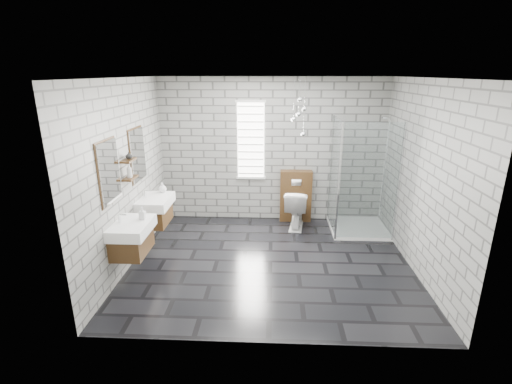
# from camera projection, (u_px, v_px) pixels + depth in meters

# --- Properties ---
(floor) EXTENTS (4.20, 3.60, 0.02)m
(floor) POSITION_uv_depth(u_px,v_px,m) (270.00, 262.00, 5.69)
(floor) COLOR black
(floor) RESTS_ON ground
(ceiling) EXTENTS (4.20, 3.60, 0.02)m
(ceiling) POSITION_uv_depth(u_px,v_px,m) (273.00, 77.00, 4.85)
(ceiling) COLOR white
(ceiling) RESTS_ON wall_back
(wall_back) EXTENTS (4.20, 0.02, 2.70)m
(wall_back) POSITION_uv_depth(u_px,v_px,m) (272.00, 151.00, 6.99)
(wall_back) COLOR gray
(wall_back) RESTS_ON floor
(wall_front) EXTENTS (4.20, 0.02, 2.70)m
(wall_front) POSITION_uv_depth(u_px,v_px,m) (270.00, 228.00, 3.55)
(wall_front) COLOR gray
(wall_front) RESTS_ON floor
(wall_left) EXTENTS (0.02, 3.60, 2.70)m
(wall_left) POSITION_uv_depth(u_px,v_px,m) (126.00, 175.00, 5.36)
(wall_left) COLOR gray
(wall_left) RESTS_ON floor
(wall_right) EXTENTS (0.02, 3.60, 2.70)m
(wall_right) POSITION_uv_depth(u_px,v_px,m) (422.00, 179.00, 5.18)
(wall_right) COLOR gray
(wall_right) RESTS_ON floor
(vanity_left) EXTENTS (0.47, 0.70, 1.57)m
(vanity_left) POSITION_uv_depth(u_px,v_px,m) (129.00, 229.00, 4.99)
(vanity_left) COLOR #4A3016
(vanity_left) RESTS_ON wall_left
(vanity_right) EXTENTS (0.47, 0.70, 1.57)m
(vanity_right) POSITION_uv_depth(u_px,v_px,m) (153.00, 203.00, 5.98)
(vanity_right) COLOR #4A3016
(vanity_right) RESTS_ON wall_left
(shelf_lower) EXTENTS (0.14, 0.30, 0.03)m
(shelf_lower) POSITION_uv_depth(u_px,v_px,m) (130.00, 178.00, 5.32)
(shelf_lower) COLOR #4A3016
(shelf_lower) RESTS_ON wall_left
(shelf_upper) EXTENTS (0.14, 0.30, 0.03)m
(shelf_upper) POSITION_uv_depth(u_px,v_px,m) (128.00, 160.00, 5.24)
(shelf_upper) COLOR #4A3016
(shelf_upper) RESTS_ON wall_left
(window) EXTENTS (0.56, 0.05, 1.48)m
(window) POSITION_uv_depth(u_px,v_px,m) (251.00, 141.00, 6.92)
(window) COLOR white
(window) RESTS_ON wall_back
(cistern_panel) EXTENTS (0.60, 0.20, 1.00)m
(cistern_panel) POSITION_uv_depth(u_px,v_px,m) (296.00, 196.00, 7.13)
(cistern_panel) COLOR #4A3016
(cistern_panel) RESTS_ON floor
(flush_plate) EXTENTS (0.18, 0.01, 0.12)m
(flush_plate) POSITION_uv_depth(u_px,v_px,m) (296.00, 183.00, 6.94)
(flush_plate) COLOR silver
(flush_plate) RESTS_ON cistern_panel
(shower_enclosure) EXTENTS (1.00, 1.00, 2.03)m
(shower_enclosure) POSITION_uv_depth(u_px,v_px,m) (356.00, 206.00, 6.59)
(shower_enclosure) COLOR white
(shower_enclosure) RESTS_ON floor
(pendant_cluster) EXTENTS (0.27, 0.22, 0.99)m
(pendant_cluster) POSITION_uv_depth(u_px,v_px,m) (300.00, 115.00, 6.33)
(pendant_cluster) COLOR silver
(pendant_cluster) RESTS_ON ceiling
(toilet) EXTENTS (0.50, 0.76, 0.73)m
(toilet) POSITION_uv_depth(u_px,v_px,m) (296.00, 208.00, 6.86)
(toilet) COLOR white
(toilet) RESTS_ON floor
(soap_bottle_a) EXTENTS (0.08, 0.08, 0.17)m
(soap_bottle_a) POSITION_uv_depth(u_px,v_px,m) (142.00, 213.00, 5.05)
(soap_bottle_a) COLOR #B2B2B2
(soap_bottle_a) RESTS_ON vanity_left
(soap_bottle_b) EXTENTS (0.14, 0.14, 0.17)m
(soap_bottle_b) POSITION_uv_depth(u_px,v_px,m) (162.00, 188.00, 6.18)
(soap_bottle_b) COLOR #B2B2B2
(soap_bottle_b) RESTS_ON vanity_right
(soap_bottle_c) EXTENTS (0.09, 0.09, 0.20)m
(soap_bottle_c) POSITION_uv_depth(u_px,v_px,m) (129.00, 171.00, 5.26)
(soap_bottle_c) COLOR #B2B2B2
(soap_bottle_c) RESTS_ON shelf_lower
(vase) EXTENTS (0.11, 0.11, 0.10)m
(vase) POSITION_uv_depth(u_px,v_px,m) (129.00, 156.00, 5.24)
(vase) COLOR #B2B2B2
(vase) RESTS_ON shelf_upper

